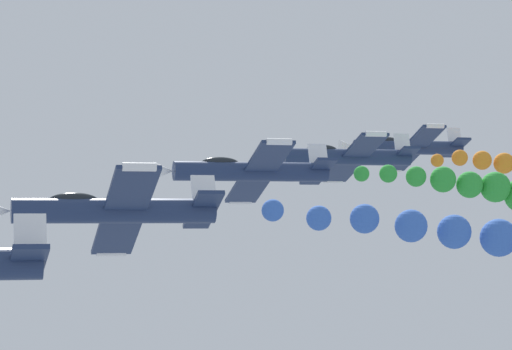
% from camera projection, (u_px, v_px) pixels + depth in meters
% --- Properties ---
extents(airplane_left_inner, '(8.87, 10.35, 4.23)m').
position_uv_depth(airplane_left_inner, '(111.00, 210.00, 52.60)').
color(airplane_left_inner, navy).
extents(smoke_trail_left_inner, '(2.40, 17.17, 4.11)m').
position_uv_depth(smoke_trail_left_inner, '(500.00, 244.00, 56.84)').
color(smoke_trail_left_inner, blue).
extents(airplane_right_inner, '(9.12, 10.35, 3.57)m').
position_uv_depth(airplane_right_inner, '(248.00, 171.00, 67.87)').
color(airplane_right_inner, navy).
extents(airplane_left_outer, '(9.22, 10.35, 3.41)m').
position_uv_depth(airplane_left_outer, '(345.00, 157.00, 81.01)').
color(airplane_left_outer, navy).
extents(airplane_right_outer, '(9.15, 10.35, 3.52)m').
position_uv_depth(airplane_right_outer, '(406.00, 147.00, 94.18)').
color(airplane_right_outer, navy).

